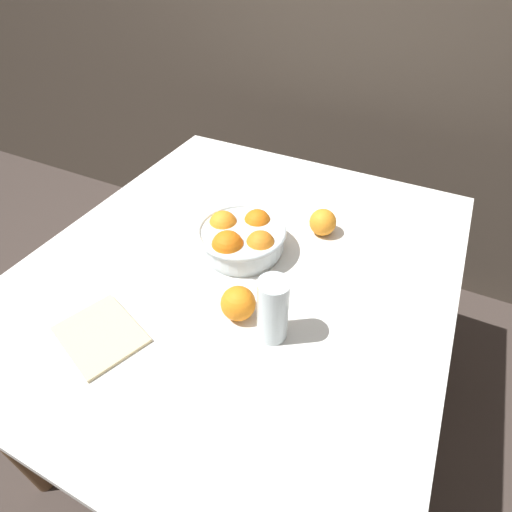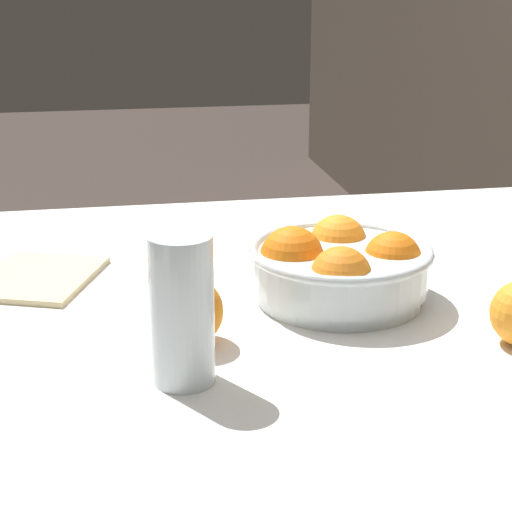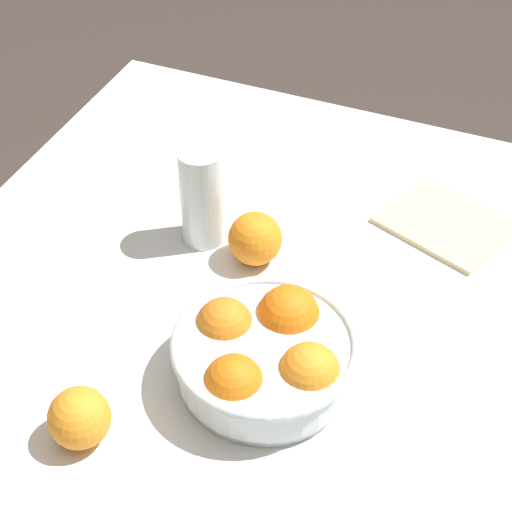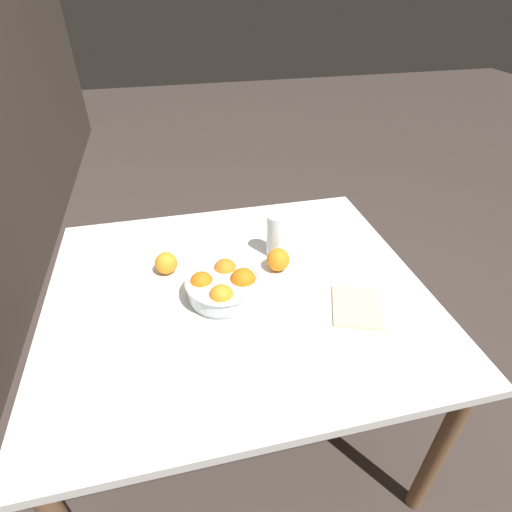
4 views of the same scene
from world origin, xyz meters
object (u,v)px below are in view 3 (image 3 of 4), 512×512
orange_loose_near_bowl (255,239)px  orange_loose_front (79,418)px  fruit_bowl (266,355)px  juice_glass (202,202)px

orange_loose_near_bowl → orange_loose_front: orange_loose_near_bowl is taller
fruit_bowl → orange_loose_front: size_ratio=3.12×
fruit_bowl → orange_loose_near_bowl: size_ratio=2.97×
orange_loose_near_bowl → fruit_bowl: bearing=115.9°
fruit_bowl → orange_loose_near_bowl: (0.10, -0.20, -0.01)m
fruit_bowl → juice_glass: (0.18, -0.21, 0.02)m
fruit_bowl → orange_loose_near_bowl: fruit_bowl is taller
juice_glass → orange_loose_front: 0.38m
fruit_bowl → orange_loose_front: bearing=45.1°
fruit_bowl → juice_glass: size_ratio=1.49×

